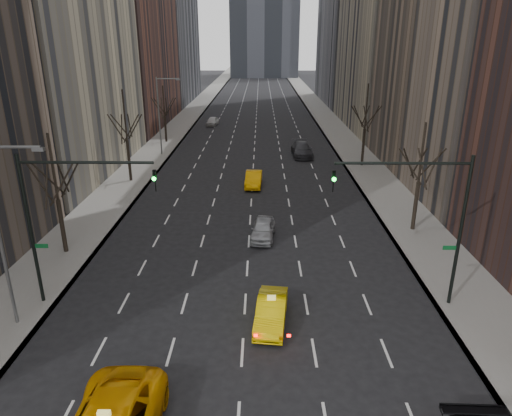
{
  "coord_description": "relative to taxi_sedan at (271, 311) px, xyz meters",
  "views": [
    {
      "loc": [
        0.79,
        -9.0,
        13.3
      ],
      "look_at": [
        0.52,
        17.26,
        3.5
      ],
      "focal_mm": 32.0,
      "sensor_mm": 36.0,
      "label": 1
    }
  ],
  "objects": [
    {
      "name": "silver_sedan_ahead",
      "position": [
        -0.36,
        10.34,
        0.0
      ],
      "size": [
        1.97,
        4.09,
        1.35
      ],
      "primitive_type": "imported",
      "rotation": [
        0.0,
        0.0,
        -0.1
      ],
      "color": "#A3A6AB",
      "rests_on": "ground"
    },
    {
      "name": "traffic_mast_right",
      "position": [
        7.76,
        1.74,
        4.82
      ],
      "size": [
        6.69,
        0.39,
        8.0
      ],
      "color": "black",
      "rests_on": "ground"
    },
    {
      "name": "far_taxi",
      "position": [
        -1.2,
        22.44,
        0.04
      ],
      "size": [
        1.68,
        4.34,
        1.41
      ],
      "primitive_type": "imported",
      "rotation": [
        0.0,
        0.0,
        -0.04
      ],
      "color": "#FFA905",
      "rests_on": "ground"
    },
    {
      "name": "tree_lw_d",
      "position": [
        -13.35,
        41.74,
        2.89
      ],
      "size": [
        3.36,
        3.5,
        7.36
      ],
      "color": "black",
      "rests_on": "ground"
    },
    {
      "name": "sidewalk_right",
      "position": [
        10.9,
        59.74,
        -0.59
      ],
      "size": [
        4.5,
        320.0,
        0.15
      ],
      "primitive_type": "cube",
      "color": "slate",
      "rests_on": "ground"
    },
    {
      "name": "tree_lw_b",
      "position": [
        -13.35,
        7.74,
        3.05
      ],
      "size": [
        3.36,
        3.5,
        7.82
      ],
      "color": "black",
      "rests_on": "ground"
    },
    {
      "name": "tree_rw_c",
      "position": [
        10.65,
        29.74,
        3.37
      ],
      "size": [
        3.36,
        3.5,
        8.74
      ],
      "color": "black",
      "rests_on": "ground"
    },
    {
      "name": "tree_lw_c",
      "position": [
        -13.35,
        23.74,
        3.37
      ],
      "size": [
        3.36,
        3.5,
        8.74
      ],
      "color": "black",
      "rests_on": "ground"
    },
    {
      "name": "streetlight_near",
      "position": [
        -12.19,
        -0.26,
        4.95
      ],
      "size": [
        2.83,
        0.22,
        9.0
      ],
      "color": "slate",
      "rests_on": "ground"
    },
    {
      "name": "far_car_white",
      "position": [
        -8.37,
        54.77,
        0.01
      ],
      "size": [
        1.97,
        4.12,
        1.36
      ],
      "primitive_type": "imported",
      "rotation": [
        0.0,
        0.0,
        -0.09
      ],
      "color": "silver",
      "rests_on": "ground"
    },
    {
      "name": "far_suv_grey",
      "position": [
        4.38,
        34.33,
        0.14
      ],
      "size": [
        2.46,
        5.65,
        1.62
      ],
      "primitive_type": "imported",
      "rotation": [
        0.0,
        0.0,
        0.04
      ],
      "color": "#303035",
      "rests_on": "ground"
    },
    {
      "name": "taxi_sedan",
      "position": [
        0.0,
        0.0,
        0.0
      ],
      "size": [
        1.86,
        4.2,
        1.34
      ],
      "primitive_type": "imported",
      "rotation": [
        0.0,
        0.0,
        -0.11
      ],
      "color": "#E8C504",
      "rests_on": "ground"
    },
    {
      "name": "tree_rw_b",
      "position": [
        10.65,
        11.74,
        3.05
      ],
      "size": [
        3.36,
        3.5,
        7.82
      ],
      "color": "black",
      "rests_on": "ground"
    },
    {
      "name": "streetlight_far",
      "position": [
        -12.19,
        34.74,
        4.95
      ],
      "size": [
        2.83,
        0.22,
        9.0
      ],
      "color": "slate",
      "rests_on": "ground"
    },
    {
      "name": "traffic_mast_left",
      "position": [
        -10.46,
        1.74,
        4.82
      ],
      "size": [
        6.69,
        0.39,
        8.0
      ],
      "color": "black",
      "rests_on": "ground"
    },
    {
      "name": "sidewalk_left",
      "position": [
        -13.6,
        59.74,
        -0.59
      ],
      "size": [
        4.5,
        320.0,
        0.15
      ],
      "primitive_type": "cube",
      "color": "slate",
      "rests_on": "ground"
    }
  ]
}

